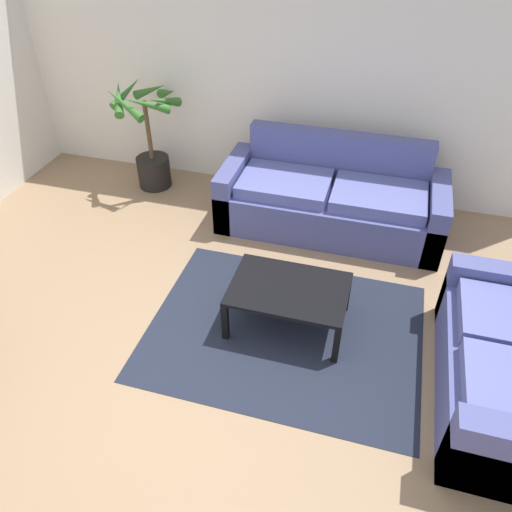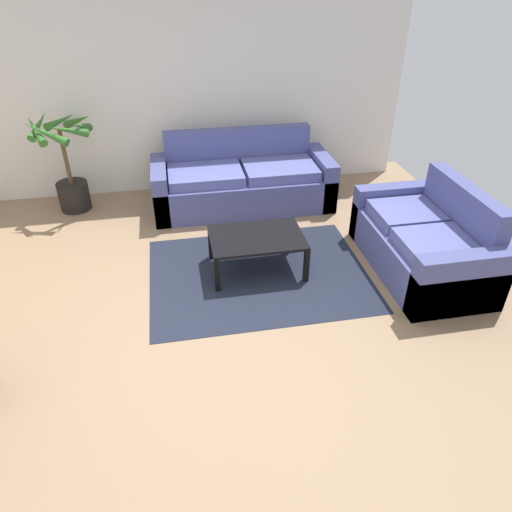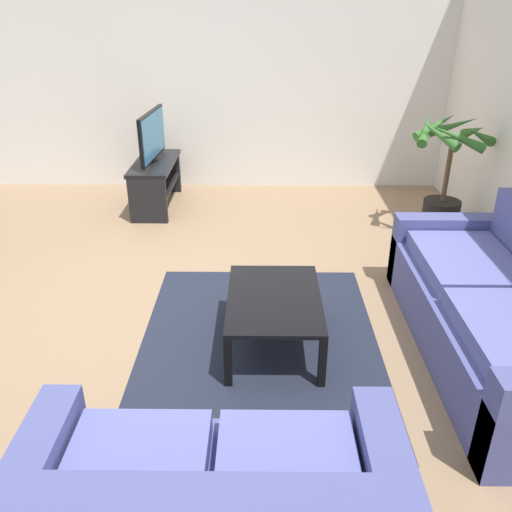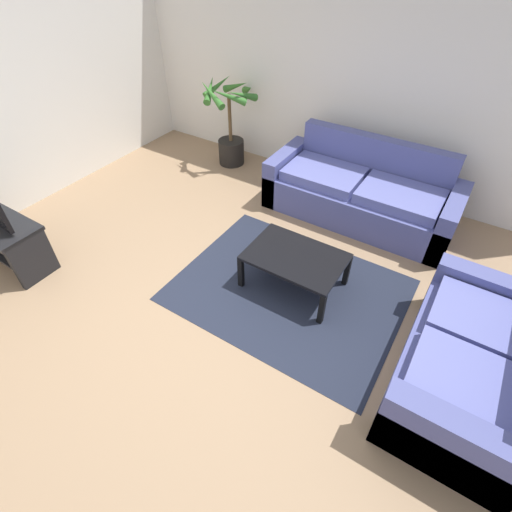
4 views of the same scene
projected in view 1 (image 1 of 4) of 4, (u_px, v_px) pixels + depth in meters
name	position (u px, v px, depth m)	size (l,w,h in m)	color
ground_plane	(185.00, 379.00, 3.72)	(6.60, 6.60, 0.00)	#937556
wall_back	(284.00, 69.00, 5.14)	(6.00, 0.06, 2.70)	silver
couch_main	(331.00, 201.00, 5.10)	(2.24, 0.90, 0.90)	#4C518C
coffee_table	(289.00, 292.00, 3.96)	(0.93, 0.64, 0.39)	black
area_rug	(284.00, 331.00, 4.09)	(2.20, 1.70, 0.01)	#1E2333
potted_palm	(150.00, 143.00, 5.59)	(0.80, 0.80, 1.22)	black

